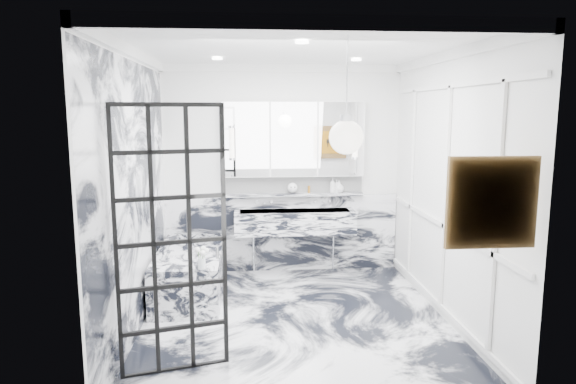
{
  "coord_description": "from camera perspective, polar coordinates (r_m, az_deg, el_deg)",
  "views": [
    {
      "loc": [
        -0.5,
        -5.12,
        2.2
      ],
      "look_at": [
        -0.03,
        0.5,
        1.3
      ],
      "focal_mm": 32.0,
      "sensor_mm": 36.0,
      "label": 1
    }
  ],
  "objects": [
    {
      "name": "wall_front",
      "position": [
        3.45,
        3.67,
        -4.39
      ],
      "size": [
        3.6,
        0.0,
        3.6
      ],
      "primitive_type": "plane",
      "rotation": [
        -1.57,
        0.0,
        0.0
      ],
      "color": "white",
      "rests_on": "floor"
    },
    {
      "name": "soap_bottle_a",
      "position": [
        7.01,
        4.97,
        0.75
      ],
      "size": [
        0.1,
        0.1,
        0.2
      ],
      "primitive_type": "imported",
      "rotation": [
        0.0,
        0.0,
        0.32
      ],
      "color": "#8C5919",
      "rests_on": "ledge"
    },
    {
      "name": "floor",
      "position": [
        5.6,
        0.73,
        -14.1
      ],
      "size": [
        3.6,
        3.6,
        0.0
      ],
      "primitive_type": "plane",
      "color": "white",
      "rests_on": "ground"
    },
    {
      "name": "wall_right",
      "position": [
        5.59,
        17.31,
        0.41
      ],
      "size": [
        0.0,
        3.6,
        3.6
      ],
      "primitive_type": "plane",
      "rotation": [
        1.57,
        0.0,
        -1.57
      ],
      "color": "white",
      "rests_on": "floor"
    },
    {
      "name": "artwork",
      "position": [
        3.82,
        21.71,
        -1.1
      ],
      "size": [
        0.55,
        0.05,
        0.55
      ],
      "primitive_type": "cube",
      "color": "#BE8913",
      "rests_on": "wall_front"
    },
    {
      "name": "soap_bottle_c",
      "position": [
        7.02,
        5.68,
        0.61
      ],
      "size": [
        0.16,
        0.16,
        0.17
      ],
      "primitive_type": "imported",
      "rotation": [
        0.0,
        0.0,
        0.2
      ],
      "color": "silver",
      "rests_on": "ledge"
    },
    {
      "name": "face_pot",
      "position": [
        6.94,
        0.5,
        0.47
      ],
      "size": [
        0.14,
        0.14,
        0.14
      ],
      "primitive_type": "sphere",
      "color": "white",
      "rests_on": "ledge"
    },
    {
      "name": "marble_clad_left",
      "position": [
        5.3,
        -16.54,
        -0.67
      ],
      "size": [
        0.02,
        3.56,
        2.68
      ],
      "primitive_type": "cube",
      "color": "white",
      "rests_on": "floor"
    },
    {
      "name": "panel_molding",
      "position": [
        5.6,
        17.07,
        -0.61
      ],
      "size": [
        0.03,
        3.4,
        2.3
      ],
      "primitive_type": "cube",
      "color": "white",
      "rests_on": "floor"
    },
    {
      "name": "wall_left",
      "position": [
        5.3,
        -16.73,
        -0.03
      ],
      "size": [
        0.0,
        3.6,
        3.6
      ],
      "primitive_type": "plane",
      "rotation": [
        1.57,
        0.0,
        1.57
      ],
      "color": "white",
      "rests_on": "floor"
    },
    {
      "name": "amber_bottle",
      "position": [
        6.97,
        2.35,
        0.29
      ],
      "size": [
        0.04,
        0.04,
        0.1
      ],
      "primitive_type": "cylinder",
      "color": "#8C5919",
      "rests_on": "ledge"
    },
    {
      "name": "flower_vase",
      "position": [
        5.52,
        -9.56,
        -7.84
      ],
      "size": [
        0.08,
        0.08,
        0.12
      ],
      "primitive_type": "cylinder",
      "color": "silver",
      "rests_on": "bathtub"
    },
    {
      "name": "sconce_left",
      "position": [
        6.77,
        -6.27,
        5.44
      ],
      "size": [
        0.07,
        0.07,
        0.4
      ],
      "primitive_type": "cylinder",
      "color": "white",
      "rests_on": "mirror_cabinet"
    },
    {
      "name": "bathtub",
      "position": [
        6.35,
        -10.8,
        -8.76
      ],
      "size": [
        0.75,
        1.65,
        0.55
      ],
      "primitive_type": "cube",
      "color": "silver",
      "rests_on": "floor"
    },
    {
      "name": "trough_sink",
      "position": [
        6.87,
        0.74,
        -3.31
      ],
      "size": [
        1.6,
        0.45,
        0.3
      ],
      "primitive_type": "cube",
      "color": "silver",
      "rests_on": "wall_back"
    },
    {
      "name": "wall_back",
      "position": [
        6.99,
        -0.67,
        2.47
      ],
      "size": [
        3.6,
        0.0,
        3.6
      ],
      "primitive_type": "plane",
      "rotation": [
        1.57,
        0.0,
        0.0
      ],
      "color": "white",
      "rests_on": "floor"
    },
    {
      "name": "ceiling",
      "position": [
        5.18,
        0.8,
        15.69
      ],
      "size": [
        3.6,
        3.6,
        0.0
      ],
      "primitive_type": "plane",
      "rotation": [
        3.14,
        0.0,
        0.0
      ],
      "color": "white",
      "rests_on": "wall_back"
    },
    {
      "name": "pendant_light",
      "position": [
        3.91,
        6.48,
        6.07
      ],
      "size": [
        0.26,
        0.26,
        0.26
      ],
      "primitive_type": "sphere",
      "color": "white",
      "rests_on": "ceiling"
    },
    {
      "name": "subway_tile",
      "position": [
        7.0,
        0.57,
        0.88
      ],
      "size": [
        1.9,
        0.03,
        0.23
      ],
      "primitive_type": "cube",
      "color": "white",
      "rests_on": "wall_back"
    },
    {
      "name": "sconce_right",
      "position": [
        6.92,
        7.5,
        5.49
      ],
      "size": [
        0.07,
        0.07,
        0.4
      ],
      "primitive_type": "cylinder",
      "color": "white",
      "rests_on": "mirror_cabinet"
    },
    {
      "name": "marble_clad_back",
      "position": [
        7.11,
        -0.64,
        -4.57
      ],
      "size": [
        3.18,
        0.05,
        1.05
      ],
      "primitive_type": "cube",
      "color": "white",
      "rests_on": "floor"
    },
    {
      "name": "ledge",
      "position": [
        6.96,
        0.61,
        -0.29
      ],
      "size": [
        1.9,
        0.14,
        0.04
      ],
      "primitive_type": "cube",
      "color": "silver",
      "rests_on": "wall_back"
    },
    {
      "name": "crittall_door",
      "position": [
        4.36,
        -12.8,
        -5.48
      ],
      "size": [
        0.86,
        0.26,
        2.25
      ],
      "primitive_type": null,
      "rotation": [
        0.0,
        0.0,
        0.25
      ],
      "color": "black",
      "rests_on": "floor"
    },
    {
      "name": "soap_bottle_b",
      "position": [
        7.02,
        5.42,
        0.65
      ],
      "size": [
        0.11,
        0.11,
        0.18
      ],
      "primitive_type": "imported",
      "rotation": [
        0.0,
        0.0,
        0.41
      ],
      "color": "#4C4C51",
      "rests_on": "ledge"
    },
    {
      "name": "mirror_cabinet",
      "position": [
        6.89,
        0.62,
        5.89
      ],
      "size": [
        1.9,
        0.16,
        1.0
      ],
      "primitive_type": "cube",
      "color": "white",
      "rests_on": "wall_back"
    }
  ]
}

